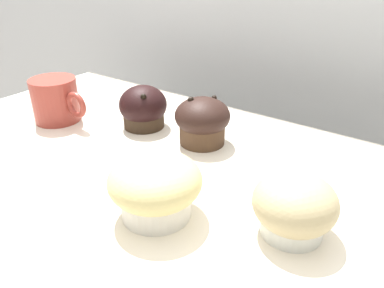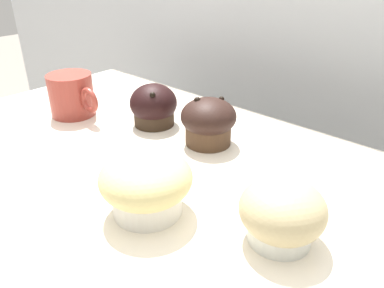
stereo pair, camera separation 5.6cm
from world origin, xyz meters
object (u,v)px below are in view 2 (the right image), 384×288
Objects in this scene: muffin_back_left at (209,121)px; muffin_back_right at (282,213)px; muffin_front_left at (154,106)px; muffin_front_center at (146,183)px; coffee_cup at (72,94)px.

muffin_back_right is at bearing -31.61° from muffin_back_left.
muffin_back_left is at bearing 3.58° from muffin_front_left.
muffin_back_left is at bearing 107.79° from muffin_front_center.
coffee_cup is at bearing -154.02° from muffin_front_left.
muffin_back_left is at bearing 16.46° from coffee_cup.
coffee_cup is at bearing 161.75° from muffin_front_center.
muffin_back_right is 0.37m from muffin_front_left.
muffin_back_right is at bearing 23.34° from muffin_front_center.
muffin_back_right is at bearing -19.93° from muffin_front_left.
muffin_front_left reaches higher than muffin_back_right.
coffee_cup reaches higher than muffin_front_center.
muffin_back_left is at bearing 148.39° from muffin_back_right.
muffin_front_left is at bearing 160.07° from muffin_back_right.
muffin_front_center is at bearing -44.77° from muffin_front_left.
coffee_cup is at bearing 174.40° from muffin_back_right.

